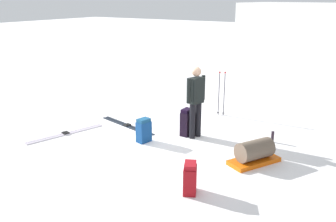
% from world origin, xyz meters
% --- Properties ---
extents(ground_plane, '(80.00, 80.00, 0.00)m').
position_xyz_m(ground_plane, '(0.00, 0.00, 0.00)').
color(ground_plane, white).
extents(skier_standing, '(0.31, 0.55, 1.70)m').
position_xyz_m(skier_standing, '(0.46, 0.48, 0.95)').
color(skier_standing, black).
rests_on(skier_standing, ground_plane).
extents(ski_pair_near, '(0.72, 1.94, 0.05)m').
position_xyz_m(ski_pair_near, '(-2.30, -1.06, 0.01)').
color(ski_pair_near, silver).
rests_on(ski_pair_near, ground_plane).
extents(ski_pair_far, '(1.93, 0.61, 0.05)m').
position_xyz_m(ski_pair_far, '(-1.39, 0.21, 0.01)').
color(ski_pair_far, black).
rests_on(ski_pair_far, ground_plane).
extents(backpack_large_dark, '(0.21, 0.30, 0.67)m').
position_xyz_m(backpack_large_dark, '(0.23, 0.47, 0.33)').
color(backpack_large_dark, black).
rests_on(backpack_large_dark, ground_plane).
extents(backpack_bright, '(0.34, 0.39, 0.55)m').
position_xyz_m(backpack_bright, '(1.63, -1.87, 0.27)').
color(backpack_bright, maroon).
rests_on(backpack_bright, ground_plane).
extents(backpack_small_spare, '(0.28, 0.35, 0.56)m').
position_xyz_m(backpack_small_spare, '(-0.39, -0.42, 0.27)').
color(backpack_small_spare, navy).
rests_on(backpack_small_spare, ground_plane).
extents(ski_poles_planted_near, '(0.21, 0.11, 1.25)m').
position_xyz_m(ski_poles_planted_near, '(0.26, 2.39, 0.70)').
color(ski_poles_planted_near, black).
rests_on(ski_poles_planted_near, ground_plane).
extents(gear_sled, '(0.90, 1.15, 0.49)m').
position_xyz_m(gear_sled, '(2.16, -0.15, 0.22)').
color(gear_sled, '#E0590A').
rests_on(gear_sled, ground_plane).
extents(thermos_bottle, '(0.07, 0.07, 0.26)m').
position_xyz_m(thermos_bottle, '(2.13, 1.15, 0.13)').
color(thermos_bottle, black).
rests_on(thermos_bottle, ground_plane).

